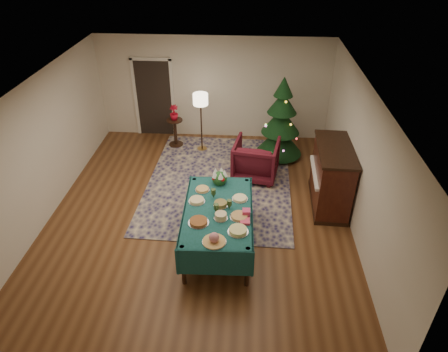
# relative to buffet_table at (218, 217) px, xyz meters

# --- Properties ---
(room_shell) EXTENTS (7.00, 7.00, 7.00)m
(room_shell) POSITION_rel_buffet_table_xyz_m (-0.46, 0.92, 0.69)
(room_shell) COLOR #593319
(room_shell) RESTS_ON ground
(doorway) EXTENTS (1.08, 0.04, 2.16)m
(doorway) POSITION_rel_buffet_table_xyz_m (-2.06, 4.40, 0.44)
(doorway) COLOR black
(doorway) RESTS_ON ground
(rug) EXTENTS (3.31, 4.28, 0.02)m
(rug) POSITION_rel_buffet_table_xyz_m (-0.15, 2.10, -0.65)
(rug) COLOR #161243
(rug) RESTS_ON ground
(buffet_table) EXTENTS (1.29, 2.14, 0.82)m
(buffet_table) POSITION_rel_buffet_table_xyz_m (0.00, 0.00, 0.00)
(buffet_table) COLOR black
(buffet_table) RESTS_ON ground
(platter_0) EXTENTS (0.38, 0.38, 0.18)m
(platter_0) POSITION_rel_buffet_table_xyz_m (0.01, -0.83, 0.23)
(platter_0) COLOR silver
(platter_0) RESTS_ON buffet_table
(platter_1) EXTENTS (0.34, 0.34, 0.07)m
(platter_1) POSITION_rel_buffet_table_xyz_m (0.37, -0.57, 0.19)
(platter_1) COLOR silver
(platter_1) RESTS_ON buffet_table
(platter_2) EXTENTS (0.35, 0.35, 0.06)m
(platter_2) POSITION_rel_buffet_table_xyz_m (-0.29, -0.38, 0.19)
(platter_2) COLOR silver
(platter_2) RESTS_ON buffet_table
(platter_3) EXTENTS (0.24, 0.24, 0.11)m
(platter_3) POSITION_rel_buffet_table_xyz_m (0.07, -0.25, 0.22)
(platter_3) COLOR silver
(platter_3) RESTS_ON buffet_table
(platter_4) EXTENTS (0.33, 0.33, 0.05)m
(platter_4) POSITION_rel_buffet_table_xyz_m (0.38, -0.18, 0.18)
(platter_4) COLOR silver
(platter_4) RESTS_ON buffet_table
(platter_5) EXTENTS (0.30, 0.30, 0.06)m
(platter_5) POSITION_rel_buffet_table_xyz_m (-0.40, 0.21, 0.19)
(platter_5) COLOR silver
(platter_5) RESTS_ON buffet_table
(platter_6) EXTENTS (0.26, 0.26, 0.08)m
(platter_6) POSITION_rel_buffet_table_xyz_m (0.04, 0.11, 0.20)
(platter_6) COLOR silver
(platter_6) RESTS_ON buffet_table
(platter_7) EXTENTS (0.29, 0.29, 0.05)m
(platter_7) POSITION_rel_buffet_table_xyz_m (0.37, 0.33, 0.18)
(platter_7) COLOR silver
(platter_7) RESTS_ON buffet_table
(platter_8) EXTENTS (0.27, 0.27, 0.05)m
(platter_8) POSITION_rel_buffet_table_xyz_m (-0.34, 0.57, 0.18)
(platter_8) COLOR silver
(platter_8) RESTS_ON buffet_table
(goblet_0) EXTENTS (0.09, 0.09, 0.19)m
(goblet_0) POSITION_rel_buffet_table_xyz_m (-0.11, 0.34, 0.26)
(goblet_0) COLOR #2D471E
(goblet_0) RESTS_ON buffet_table
(goblet_1) EXTENTS (0.09, 0.09, 0.19)m
(goblet_1) POSITION_rel_buffet_table_xyz_m (0.20, 0.03, 0.26)
(goblet_1) COLOR #2D471E
(goblet_1) RESTS_ON buffet_table
(goblet_2) EXTENTS (0.09, 0.09, 0.19)m
(goblet_2) POSITION_rel_buffet_table_xyz_m (-0.02, -0.10, 0.26)
(goblet_2) COLOR #2D471E
(goblet_2) RESTS_ON buffet_table
(napkin_stack) EXTENTS (0.17, 0.17, 0.04)m
(napkin_stack) POSITION_rel_buffet_table_xyz_m (0.48, -0.31, 0.18)
(napkin_stack) COLOR #D83C5B
(napkin_stack) RESTS_ON buffet_table
(gift_box) EXTENTS (0.13, 0.13, 0.11)m
(gift_box) POSITION_rel_buffet_table_xyz_m (0.49, -0.12, 0.22)
(gift_box) COLOR #D13A66
(gift_box) RESTS_ON buffet_table
(centerpiece) EXTENTS (0.29, 0.30, 0.34)m
(centerpiece) POSITION_rel_buffet_table_xyz_m (-0.04, 0.82, 0.31)
(centerpiece) COLOR #1E4C1E
(centerpiece) RESTS_ON buffet_table
(armchair) EXTENTS (1.11, 1.06, 1.00)m
(armchair) POSITION_rel_buffet_table_xyz_m (0.68, 2.38, -0.15)
(armchair) COLOR #50111C
(armchair) RESTS_ON ground
(floor_lamp) EXTENTS (0.37, 0.37, 1.52)m
(floor_lamp) POSITION_rel_buffet_table_xyz_m (-0.71, 3.59, 0.64)
(floor_lamp) COLOR #A57F3F
(floor_lamp) RESTS_ON ground
(side_table) EXTENTS (0.41, 0.41, 0.74)m
(side_table) POSITION_rel_buffet_table_xyz_m (-1.42, 3.76, -0.30)
(side_table) COLOR black
(side_table) RESTS_ON ground
(potted_plant) EXTENTS (0.22, 0.39, 0.22)m
(potted_plant) POSITION_rel_buffet_table_xyz_m (-1.42, 3.76, 0.19)
(potted_plant) COLOR #AE0C20
(potted_plant) RESTS_ON side_table
(christmas_tree) EXTENTS (1.14, 1.14, 2.07)m
(christmas_tree) POSITION_rel_buffet_table_xyz_m (1.26, 3.37, 0.28)
(christmas_tree) COLOR black
(christmas_tree) RESTS_ON ground
(piano) EXTENTS (0.78, 1.57, 1.34)m
(piano) POSITION_rel_buffet_table_xyz_m (2.20, 1.43, -0.00)
(piano) COLOR black
(piano) RESTS_ON ground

